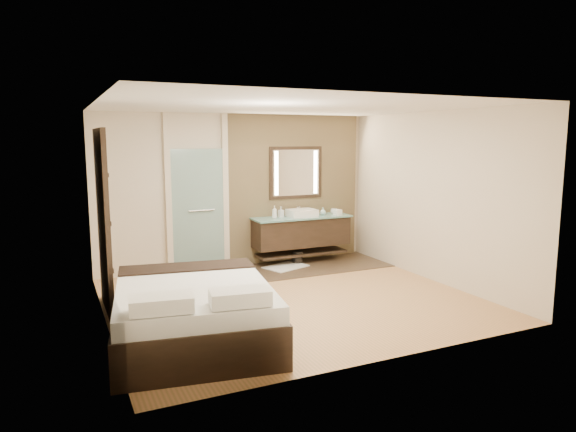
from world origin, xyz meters
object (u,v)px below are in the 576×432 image
vanity (301,232)px  bed (194,312)px  waste_bin (297,258)px  mirror_unit (296,173)px

vanity → bed: bearing=-134.0°
bed → waste_bin: size_ratio=9.96×
bed → waste_bin: (2.64, 2.79, -0.22)m
mirror_unit → waste_bin: (-0.11, -0.31, -1.53)m
vanity → bed: (-2.75, -2.85, -0.24)m
mirror_unit → waste_bin: mirror_unit is taller
mirror_unit → bed: mirror_unit is taller
mirror_unit → vanity: bearing=-90.0°
mirror_unit → bed: (-2.75, -3.09, -1.31)m
vanity → waste_bin: vanity is taller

